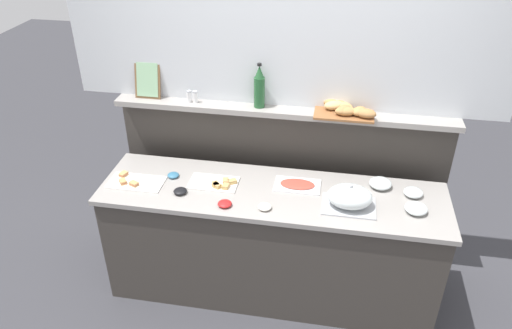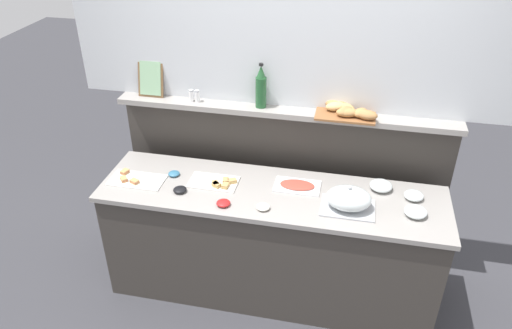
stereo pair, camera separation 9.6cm
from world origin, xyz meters
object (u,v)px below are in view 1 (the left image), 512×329
(sandwich_platter_rear, at_px, (217,183))
(glass_bowl_small, at_px, (380,184))
(condiment_bowl_cream, at_px, (173,175))
(glass_bowl_large, at_px, (416,209))
(condiment_bowl_dark, at_px, (225,204))
(salt_shaker, at_px, (189,96))
(sandwich_platter_front, at_px, (134,182))
(glass_bowl_medium, at_px, (413,193))
(bread_basket, at_px, (345,109))
(condiment_bowl_teal, at_px, (265,207))
(condiment_bowl_red, at_px, (180,191))
(wine_bottle_green, at_px, (259,88))
(cold_cuts_platter, at_px, (297,185))
(serving_cloche, at_px, (350,197))
(pepper_shaker, at_px, (195,97))
(framed_picture, at_px, (147,80))

(sandwich_platter_rear, distance_m, glass_bowl_small, 1.11)
(sandwich_platter_rear, xyz_separation_m, condiment_bowl_cream, (-0.32, 0.04, 0.00))
(glass_bowl_large, distance_m, condiment_bowl_dark, 1.21)
(condiment_bowl_cream, distance_m, condiment_bowl_dark, 0.51)
(glass_bowl_small, relative_size, salt_shaker, 1.75)
(sandwich_platter_front, relative_size, glass_bowl_medium, 2.98)
(bread_basket, bearing_deg, condiment_bowl_teal, -126.22)
(glass_bowl_medium, bearing_deg, condiment_bowl_dark, -164.68)
(condiment_bowl_dark, xyz_separation_m, condiment_bowl_teal, (0.26, 0.01, -0.00))
(sandwich_platter_rear, height_order, glass_bowl_medium, glass_bowl_medium)
(bread_basket, bearing_deg, salt_shaker, -179.94)
(sandwich_platter_front, distance_m, condiment_bowl_cream, 0.27)
(condiment_bowl_red, relative_size, wine_bottle_green, 0.28)
(cold_cuts_platter, bearing_deg, condiment_bowl_dark, -144.82)
(sandwich_platter_front, bearing_deg, cold_cuts_platter, 8.15)
(cold_cuts_platter, xyz_separation_m, condiment_bowl_red, (-0.76, -0.22, 0.01))
(sandwich_platter_front, distance_m, wine_bottle_green, 1.07)
(condiment_bowl_dark, bearing_deg, serving_cloche, 9.36)
(salt_shaker, bearing_deg, serving_cloche, -22.88)
(serving_cloche, distance_m, glass_bowl_large, 0.42)
(sandwich_platter_front, height_order, pepper_shaker, pepper_shaker)
(glass_bowl_large, relative_size, glass_bowl_small, 0.94)
(condiment_bowl_teal, bearing_deg, pepper_shaker, 134.70)
(glass_bowl_small, relative_size, condiment_bowl_cream, 1.88)
(salt_shaker, bearing_deg, glass_bowl_small, -9.48)
(glass_bowl_medium, relative_size, condiment_bowl_dark, 1.40)
(pepper_shaker, xyz_separation_m, bread_basket, (1.05, 0.00, -0.01))
(cold_cuts_platter, xyz_separation_m, condiment_bowl_teal, (-0.18, -0.29, 0.01))
(cold_cuts_platter, bearing_deg, serving_cloche, -27.13)
(condiment_bowl_red, height_order, pepper_shaker, pepper_shaker)
(bread_basket, distance_m, framed_picture, 1.41)
(sandwich_platter_front, height_order, wine_bottle_green, wine_bottle_green)
(serving_cloche, xyz_separation_m, framed_picture, (-1.49, 0.53, 0.48))
(glass_bowl_large, xyz_separation_m, wine_bottle_green, (-1.08, 0.49, 0.53))
(sandwich_platter_rear, bearing_deg, glass_bowl_medium, 4.30)
(bread_basket, bearing_deg, glass_bowl_medium, -31.02)
(glass_bowl_small, xyz_separation_m, wine_bottle_green, (-0.87, 0.24, 0.53))
(sandwich_platter_front, height_order, condiment_bowl_red, sandwich_platter_front)
(sandwich_platter_rear, xyz_separation_m, wine_bottle_green, (0.23, 0.40, 0.55))
(serving_cloche, relative_size, glass_bowl_small, 2.24)
(sandwich_platter_rear, height_order, framed_picture, framed_picture)
(salt_shaker, height_order, framed_picture, framed_picture)
(wine_bottle_green, relative_size, salt_shaker, 3.63)
(glass_bowl_large, bearing_deg, cold_cuts_platter, 168.06)
(serving_cloche, distance_m, glass_bowl_small, 0.34)
(cold_cuts_platter, height_order, framed_picture, framed_picture)
(glass_bowl_medium, xyz_separation_m, salt_shaker, (-1.59, 0.30, 0.44))
(pepper_shaker, relative_size, bread_basket, 0.21)
(glass_bowl_large, distance_m, condiment_bowl_cream, 1.63)
(salt_shaker, height_order, bread_basket, salt_shaker)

